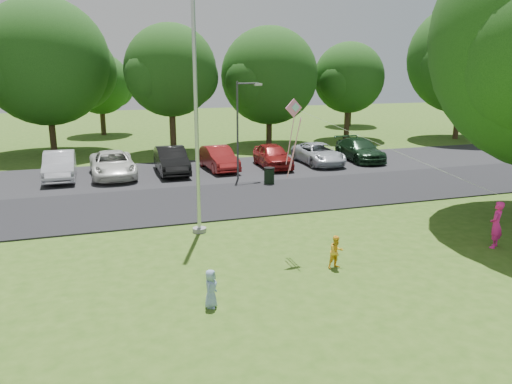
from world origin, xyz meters
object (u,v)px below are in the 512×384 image
object	(u,v)px
woman	(496,225)
child_yellow	(336,252)
flagpole	(196,117)
child_blue	(211,289)
trash_can	(269,176)
street_lamp	(241,121)
kite	(300,125)

from	to	relation	value
woman	child_yellow	world-z (taller)	woman
flagpole	woman	world-z (taller)	flagpole
woman	child_blue	xyz separation A→B (m)	(-9.95, -1.22, -0.30)
trash_can	child_yellow	distance (m)	11.05
woman	child_yellow	bearing A→B (deg)	-36.37
child_blue	woman	bearing A→B (deg)	-51.85
street_lamp	flagpole	bearing A→B (deg)	-125.08
street_lamp	child_yellow	bearing A→B (deg)	-101.94
trash_can	kite	size ratio (longest dim) A/B	0.13
child_blue	kite	size ratio (longest dim) A/B	0.14
kite	flagpole	bearing A→B (deg)	124.47
child_yellow	flagpole	bearing A→B (deg)	115.11
kite	child_yellow	bearing A→B (deg)	-79.10
woman	child_yellow	xyz separation A→B (m)	(-5.83, 0.06, -0.28)
street_lamp	trash_can	distance (m)	3.23
trash_can	child_blue	world-z (taller)	child_blue
child_blue	flagpole	bearing A→B (deg)	22.07
child_yellow	kite	world-z (taller)	kite
woman	child_blue	bearing A→B (deg)	-28.78
woman	kite	xyz separation A→B (m)	(-6.38, 1.70, 3.34)
street_lamp	child_blue	bearing A→B (deg)	-118.05
flagpole	child_blue	size ratio (longest dim) A/B	10.06
trash_can	child_yellow	world-z (taller)	child_yellow
child_yellow	kite	bearing A→B (deg)	98.69
street_lamp	trash_can	bearing A→B (deg)	-64.71
child_yellow	child_blue	world-z (taller)	child_yellow
trash_can	kite	distance (m)	10.23
flagpole	kite	xyz separation A→B (m)	(2.64, -2.92, -0.04)
flagpole	trash_can	world-z (taller)	flagpole
trash_can	child_blue	size ratio (longest dim) A/B	0.89
child_blue	kite	world-z (taller)	kite
flagpole	trash_can	distance (m)	8.87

